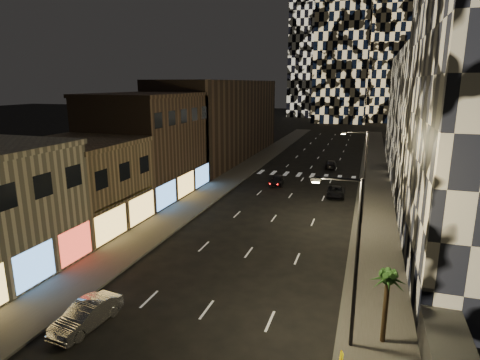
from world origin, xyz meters
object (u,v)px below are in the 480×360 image
Objects in this scene: car_dark_oncoming at (331,164)px; car_dark_rightlane at (336,192)px; car_silver_parked at (87,315)px; palm_tree at (388,283)px; streetlight_far at (362,171)px; streetlight_near at (352,252)px; car_dark_midlane at (277,180)px.

car_dark_oncoming is 1.00× the size of car_dark_rightlane.
palm_tree is at bearing 19.13° from car_silver_parked.
streetlight_far reaches higher than car_silver_parked.
palm_tree is (16.00, 3.59, 2.80)m from car_silver_parked.
streetlight_near is 34.78m from car_dark_midlane.
palm_tree is (12.95, -31.76, 2.85)m from car_dark_midlane.
car_dark_midlane is 0.92× the size of car_dark_oncoming.
car_dark_oncoming is (-5.22, 46.44, -4.72)m from streetlight_near.
car_dark_midlane is 0.92× the size of car_dark_rightlane.
car_silver_parked is at bearing -167.35° from palm_tree.
streetlight_far is 2.01× the size of car_silver_parked.
streetlight_far is 17.45m from car_dark_midlane.
car_dark_midlane is at bearing 108.81° from streetlight_near.
car_dark_midlane is 8.78m from car_dark_rightlane.
car_silver_parked is 1.02× the size of car_dark_rightlane.
car_dark_midlane is (-11.11, 12.62, -4.67)m from streetlight_far.
car_dark_rightlane is at bearing -29.57° from car_dark_midlane.
streetlight_far is at bearing -74.29° from car_dark_rightlane.
car_silver_parked is 49.97m from car_dark_oncoming.
streetlight_near is 2.01× the size of car_silver_parked.
car_dark_midlane is 34.42m from palm_tree.
car_dark_oncoming is 17.32m from car_dark_rightlane.
car_dark_oncoming is at bearing 59.77° from car_dark_midlane.
car_dark_oncoming is (8.94, 49.17, -0.11)m from car_silver_parked.
streetlight_far is 2.07× the size of car_dark_oncoming.
streetlight_far is 27.17m from car_silver_parked.
streetlight_far reaches higher than car_dark_midlane.
streetlight_far reaches higher than car_dark_oncoming.
car_dark_oncoming is (-5.22, 26.44, -4.72)m from streetlight_far.
streetlight_far is at bearing 96.86° from car_dark_oncoming.
car_dark_midlane is 0.98× the size of palm_tree.
car_dark_oncoming is at bearing 101.16° from streetlight_far.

